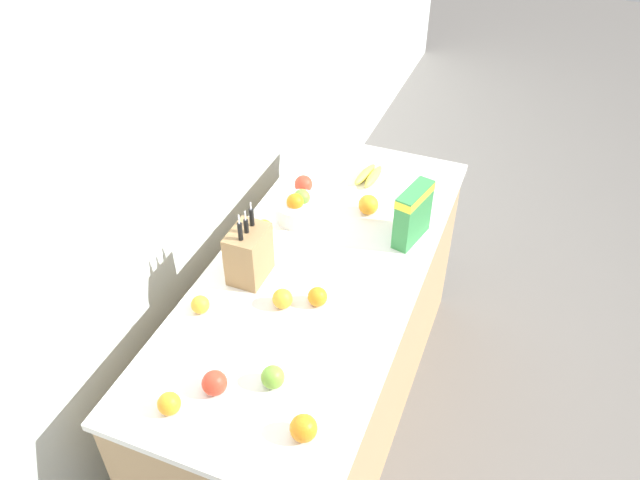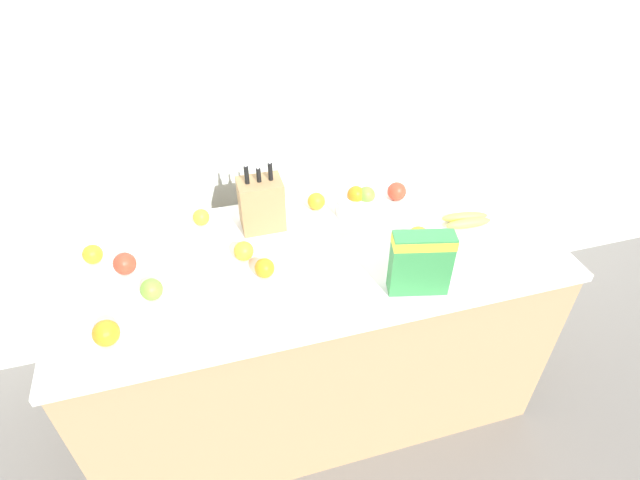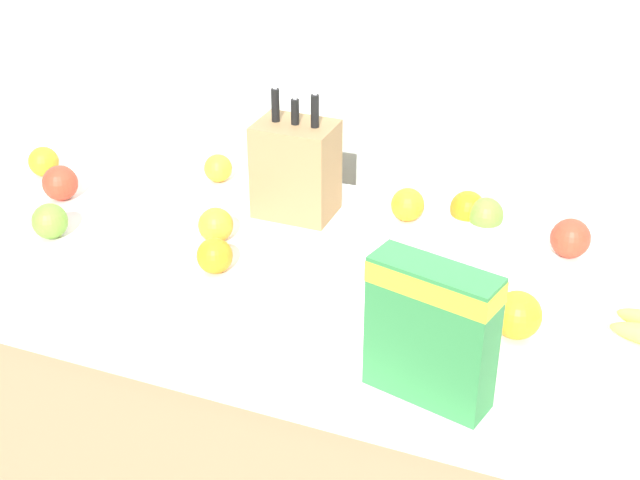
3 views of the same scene
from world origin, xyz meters
name	(u,v)px [view 1 (image 1 of 3)]	position (x,y,z in m)	size (l,w,h in m)	color
ground_plane	(319,406)	(0.00, 0.00, 0.00)	(14.00, 14.00, 0.00)	slate
wall_back	(171,155)	(0.00, 0.62, 1.30)	(9.00, 0.06, 2.60)	silver
counter	(319,343)	(0.00, 0.00, 0.47)	(1.92, 0.82, 0.93)	tan
knife_block	(249,254)	(-0.16, 0.23, 1.04)	(0.17, 0.13, 0.33)	#937047
cereal_box	(413,212)	(0.30, -0.29, 1.07)	(0.22, 0.12, 0.24)	#338442
fruit_bowl	(299,208)	(0.26, 0.20, 0.98)	(0.20, 0.20, 0.13)	silver
banana_bunch	(369,175)	(0.66, 0.01, 0.95)	(0.21, 0.11, 0.04)	yellow
apple_by_knife_block	(215,383)	(-0.69, 0.08, 0.97)	(0.08, 0.08, 0.08)	red
apple_front	(303,184)	(0.45, 0.26, 0.97)	(0.08, 0.08, 0.08)	red
apple_rear	(273,377)	(-0.60, -0.08, 0.97)	(0.08, 0.08, 0.08)	#6B9E33
orange_mid_right	(304,428)	(-0.74, -0.24, 0.97)	(0.08, 0.08, 0.08)	orange
orange_mid_left	(318,297)	(-0.21, -0.08, 0.97)	(0.07, 0.07, 0.07)	orange
orange_front_left	(368,205)	(0.40, -0.07, 0.98)	(0.09, 0.09, 0.09)	orange
orange_near_bowl	(283,299)	(-0.26, 0.04, 0.97)	(0.08, 0.08, 0.08)	orange
orange_by_cereal	(169,404)	(-0.81, 0.18, 0.97)	(0.07, 0.07, 0.07)	orange
orange_back_center	(264,228)	(0.09, 0.28, 0.97)	(0.08, 0.08, 0.08)	orange
orange_front_center	(200,304)	(-0.40, 0.31, 0.97)	(0.07, 0.07, 0.07)	orange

